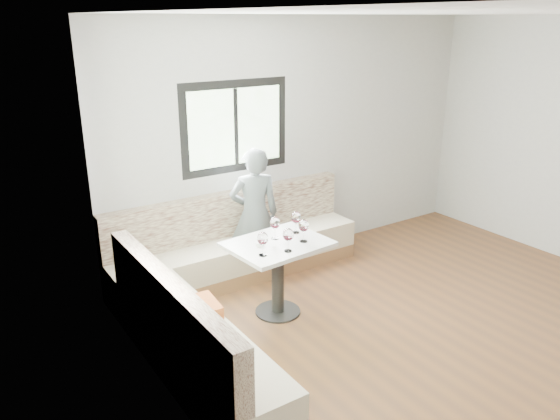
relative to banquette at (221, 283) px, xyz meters
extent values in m
cube|color=brown|center=(1.59, -1.63, -0.33)|extent=(5.00, 5.00, 0.01)
cube|color=white|center=(1.59, -1.63, 2.47)|extent=(5.00, 5.00, 0.01)
cube|color=#B7B7B2|center=(1.59, 0.87, 1.07)|extent=(5.00, 0.01, 2.80)
cube|color=#B7B7B2|center=(-0.91, -1.63, 1.07)|extent=(0.01, 5.00, 2.80)
cube|color=black|center=(0.69, 0.86, 1.32)|extent=(1.30, 0.02, 1.00)
cube|color=black|center=(-0.90, -0.73, 1.32)|extent=(0.02, 1.30, 1.00)
cube|color=brown|center=(0.54, 0.59, -0.25)|extent=(2.90, 0.55, 0.16)
cube|color=beige|center=(0.54, 0.59, -0.03)|extent=(2.90, 0.55, 0.29)
cube|color=beige|center=(0.54, 0.80, 0.37)|extent=(2.90, 0.14, 0.50)
cube|color=brown|center=(-0.64, -0.81, -0.25)|extent=(0.55, 2.25, 0.16)
cube|color=beige|center=(-0.64, -0.81, -0.03)|extent=(0.55, 2.25, 0.29)
cube|color=beige|center=(-0.84, -0.81, 0.37)|extent=(0.14, 2.25, 0.50)
cube|color=#B28A31|center=(-0.54, -0.62, 0.17)|extent=(0.38, 0.38, 0.10)
cylinder|color=black|center=(0.47, -0.30, -0.32)|extent=(0.45, 0.45, 0.02)
cylinder|color=black|center=(0.47, -0.30, 0.02)|extent=(0.12, 0.12, 0.71)
cube|color=silver|center=(0.47, -0.30, 0.40)|extent=(0.97, 0.79, 0.04)
imported|color=#4A5152|center=(0.70, 0.51, 0.41)|extent=(0.63, 0.52, 1.49)
cylinder|color=white|center=(0.29, -0.27, 0.44)|extent=(0.09, 0.09, 0.03)
sphere|color=black|center=(0.30, -0.26, 0.45)|extent=(0.02, 0.02, 0.02)
sphere|color=black|center=(0.28, -0.26, 0.45)|extent=(0.02, 0.02, 0.02)
sphere|color=black|center=(0.29, -0.28, 0.45)|extent=(0.02, 0.02, 0.02)
cylinder|color=white|center=(0.19, -0.48, 0.42)|extent=(0.07, 0.07, 0.01)
cylinder|color=white|center=(0.19, -0.48, 0.48)|extent=(0.01, 0.01, 0.10)
ellipsoid|color=white|center=(0.19, -0.48, 0.58)|extent=(0.10, 0.10, 0.12)
cylinder|color=#3E0712|center=(0.19, -0.48, 0.55)|extent=(0.07, 0.07, 0.02)
cylinder|color=white|center=(0.43, -0.53, 0.42)|extent=(0.07, 0.07, 0.01)
cylinder|color=white|center=(0.43, -0.53, 0.48)|extent=(0.01, 0.01, 0.10)
ellipsoid|color=white|center=(0.43, -0.53, 0.58)|extent=(0.10, 0.10, 0.12)
cylinder|color=#3E0712|center=(0.43, -0.53, 0.55)|extent=(0.07, 0.07, 0.02)
cylinder|color=white|center=(0.68, -0.42, 0.42)|extent=(0.07, 0.07, 0.01)
cylinder|color=white|center=(0.68, -0.42, 0.48)|extent=(0.01, 0.01, 0.10)
ellipsoid|color=white|center=(0.68, -0.42, 0.58)|extent=(0.10, 0.10, 0.12)
cylinder|color=#3E0712|center=(0.68, -0.42, 0.55)|extent=(0.07, 0.07, 0.02)
cylinder|color=white|center=(0.50, -0.21, 0.42)|extent=(0.07, 0.07, 0.01)
cylinder|color=white|center=(0.50, -0.21, 0.48)|extent=(0.01, 0.01, 0.10)
ellipsoid|color=white|center=(0.50, -0.21, 0.58)|extent=(0.10, 0.10, 0.12)
cylinder|color=#3E0712|center=(0.50, -0.21, 0.55)|extent=(0.07, 0.07, 0.02)
cylinder|color=white|center=(0.75, -0.20, 0.42)|extent=(0.07, 0.07, 0.01)
cylinder|color=white|center=(0.75, -0.20, 0.48)|extent=(0.01, 0.01, 0.10)
ellipsoid|color=white|center=(0.75, -0.20, 0.58)|extent=(0.10, 0.10, 0.12)
cylinder|color=#3E0712|center=(0.75, -0.20, 0.55)|extent=(0.07, 0.07, 0.02)
camera|label=1|loc=(-2.16, -4.29, 2.43)|focal=35.00mm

